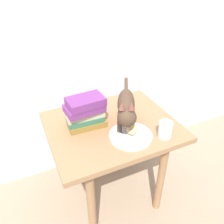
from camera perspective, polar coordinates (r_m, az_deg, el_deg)
ground_plane at (r=1.65m, az=0.00°, el=-19.71°), size 6.00×6.00×0.00m
back_panel at (r=1.40m, az=-7.64°, el=23.98°), size 4.00×0.04×2.20m
side_table at (r=1.29m, az=0.00°, el=-6.39°), size 0.69×0.58×0.58m
plate at (r=1.15m, az=4.74°, el=-6.03°), size 0.22×0.22×0.01m
bread_roll at (r=1.14m, az=5.07°, el=-4.28°), size 0.09×0.10×0.05m
cat at (r=1.14m, az=3.59°, el=1.39°), size 0.25×0.43×0.23m
book_stack at (r=1.19m, az=-6.86°, el=-0.03°), size 0.21×0.14×0.18m
candle_jar at (r=1.16m, az=13.32°, el=-4.55°), size 0.07×0.07×0.08m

